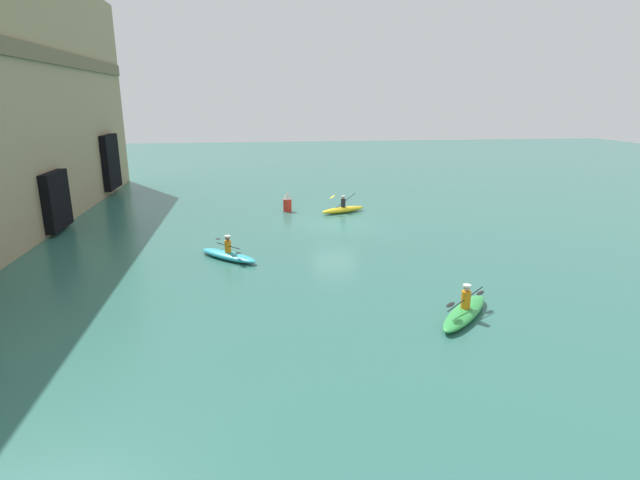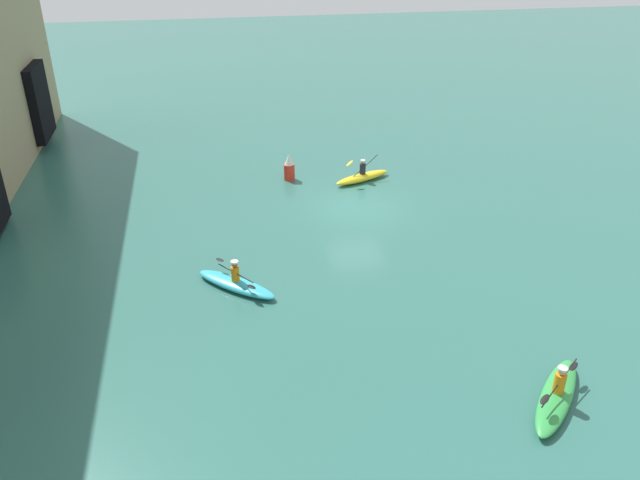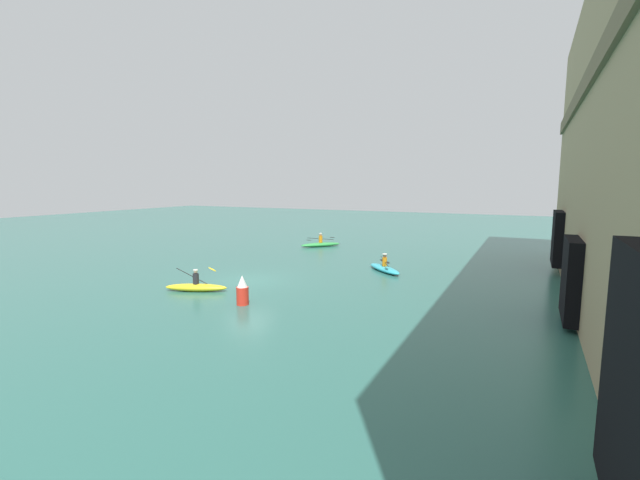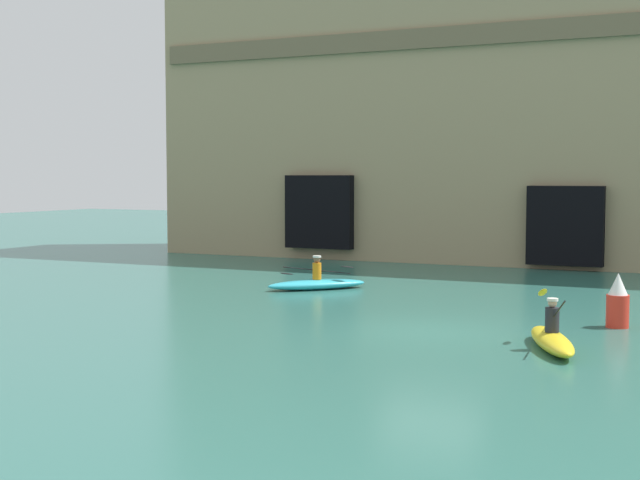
# 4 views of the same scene
# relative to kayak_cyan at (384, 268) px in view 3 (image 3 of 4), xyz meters

# --- Properties ---
(ground_plane) EXTENTS (120.00, 120.00, 0.00)m
(ground_plane) POSITION_rel_kayak_cyan_xyz_m (5.82, -5.96, -0.21)
(ground_plane) COLOR #2D665B
(kayak_cyan) EXTENTS (2.91, 2.98, 1.11)m
(kayak_cyan) POSITION_rel_kayak_cyan_xyz_m (0.00, 0.00, 0.00)
(kayak_cyan) COLOR #33B2C6
(kayak_cyan) RESTS_ON ground
(kayak_green) EXTENTS (3.18, 2.96, 1.16)m
(kayak_green) POSITION_rel_kayak_cyan_xyz_m (-7.57, -8.11, 0.01)
(kayak_green) COLOR green
(kayak_green) RESTS_ON ground
(kayak_yellow) EXTENTS (1.79, 3.15, 1.25)m
(kayak_yellow) POSITION_rel_kayak_cyan_xyz_m (8.87, -7.00, 0.03)
(kayak_yellow) COLOR yellow
(kayak_yellow) RESTS_ON ground
(marker_buoy) EXTENTS (0.55, 0.55, 1.34)m
(marker_buoy) POSITION_rel_kayak_cyan_xyz_m (9.78, -3.46, 0.41)
(marker_buoy) COLOR red
(marker_buoy) RESTS_ON ground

